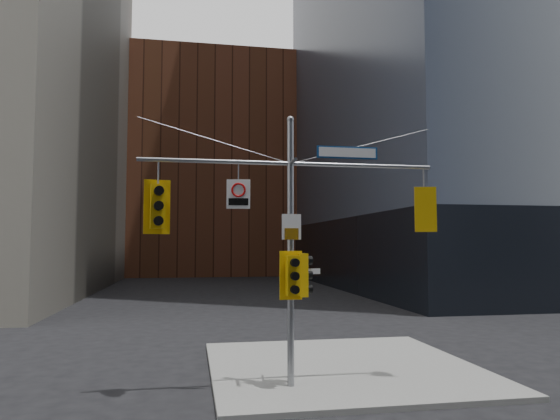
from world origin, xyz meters
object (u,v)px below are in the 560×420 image
object	(u,v)px
traffic_light_east_arm	(424,210)
traffic_light_pole_front	(293,276)
traffic_light_west_arm	(158,206)
regulatory_sign_arm	(238,193)
signal_assembly	(291,222)
traffic_light_pole_side	(303,275)
street_sign_blade	(347,153)

from	to	relation	value
traffic_light_east_arm	traffic_light_pole_front	distance (m)	4.23
traffic_light_west_arm	regulatory_sign_arm	world-z (taller)	regulatory_sign_arm
traffic_light_pole_front	traffic_light_east_arm	bearing A→B (deg)	-0.94
signal_assembly	traffic_light_pole_front	xyz separation A→B (m)	(-0.00, -0.27, -1.39)
signal_assembly	traffic_light_east_arm	bearing A→B (deg)	0.02
signal_assembly	traffic_light_pole_side	size ratio (longest dim) A/B	6.98
traffic_light_east_arm	street_sign_blade	xyz separation A→B (m)	(-2.23, 0.00, 1.55)
signal_assembly	traffic_light_pole_front	size ratio (longest dim) A/B	6.28
traffic_light_east_arm	traffic_light_pole_side	world-z (taller)	traffic_light_east_arm
signal_assembly	traffic_light_east_arm	world-z (taller)	signal_assembly
traffic_light_east_arm	traffic_light_pole_side	bearing A→B (deg)	13.85
street_sign_blade	regulatory_sign_arm	xyz separation A→B (m)	(-2.99, -0.02, -1.18)
traffic_light_east_arm	regulatory_sign_arm	world-z (taller)	regulatory_sign_arm
traffic_light_pole_front	regulatory_sign_arm	distance (m)	2.58
traffic_light_pole_side	street_sign_blade	bearing A→B (deg)	-104.13
traffic_light_east_arm	traffic_light_pole_side	size ratio (longest dim) A/B	1.09
traffic_light_west_arm	street_sign_blade	xyz separation A→B (m)	(5.05, -0.01, 1.55)
traffic_light_pole_front	traffic_light_pole_side	bearing A→B (deg)	36.10
traffic_light_east_arm	street_sign_blade	distance (m)	2.72
traffic_light_west_arm	traffic_light_pole_side	distance (m)	4.18
traffic_light_pole_front	regulatory_sign_arm	bearing A→B (deg)	165.05
signal_assembly	traffic_light_pole_side	distance (m)	1.44
traffic_light_west_arm	street_sign_blade	size ratio (longest dim) A/B	0.82
regulatory_sign_arm	signal_assembly	bearing A→B (deg)	8.23
traffic_light_east_arm	street_sign_blade	size ratio (longest dim) A/B	0.73
traffic_light_east_arm	traffic_light_pole_front	bearing A→B (deg)	18.14
traffic_light_pole_side	traffic_light_pole_front	xyz separation A→B (m)	(-0.33, -0.29, 0.00)
traffic_light_west_arm	traffic_light_pole_side	xyz separation A→B (m)	(3.78, 0.00, -1.78)
signal_assembly	traffic_light_pole_front	bearing A→B (deg)	-90.11
street_sign_blade	traffic_light_pole_side	bearing A→B (deg)	179.39
traffic_light_west_arm	traffic_light_pole_front	bearing A→B (deg)	-14.48
traffic_light_pole_side	street_sign_blade	xyz separation A→B (m)	(1.27, -0.02, 3.33)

